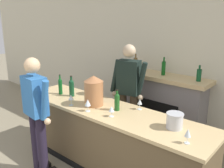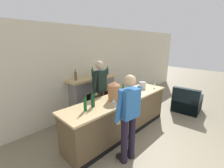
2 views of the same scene
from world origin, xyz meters
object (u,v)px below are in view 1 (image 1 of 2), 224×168
Objects in this scene: wine_bottle_burgundy_dark at (60,86)px; wine_glass_by_dispenser at (71,98)px; wine_bottle_merlot_tall at (72,87)px; wine_glass_near_bucket at (88,103)px; fireplace_stone at (162,108)px; copper_dispenser at (94,90)px; wine_glass_mid_counter at (112,109)px; ice_bucket_steel at (175,121)px; wine_bottle_chardonnay_pale at (117,101)px; wine_glass_front_right at (188,133)px; wine_glass_back_row at (140,102)px; person_bartender at (128,93)px; person_customer at (37,113)px.

wine_glass_by_dispenser is at bearing -23.44° from wine_bottle_burgundy_dark.
wine_glass_near_bucket is (0.68, -0.29, -0.03)m from wine_bottle_merlot_tall.
wine_bottle_burgundy_dark is (-1.23, -1.32, 0.48)m from fireplace_stone.
copper_dispenser reaches higher than wine_glass_mid_counter.
copper_dispenser is 2.19× the size of ice_bucket_steel.
wine_bottle_merlot_tall is (-1.00, -1.27, 0.48)m from fireplace_stone.
fireplace_stone reaches higher than wine_bottle_merlot_tall.
wine_bottle_chardonnay_pale is 1.18m from wine_glass_front_right.
wine_glass_back_row is at bearing 25.69° from copper_dispenser.
fireplace_stone is 0.90× the size of person_bartender.
fireplace_stone is at bearing 88.67° from wine_bottle_chardonnay_pale.
wine_bottle_merlot_tall reaches higher than wine_glass_near_bucket.
copper_dispenser is (0.38, 0.74, 0.23)m from person_customer.
person_bartender reaches higher than copper_dispenser.
person_bartender is 0.98m from wine_glass_by_dispenser.
wine_bottle_merlot_tall reaches higher than wine_glass_mid_counter.
copper_dispenser reaches higher than wine_glass_near_bucket.
fireplace_stone is at bearing 92.26° from wine_glass_mid_counter.
wine_glass_by_dispenser is at bearing -155.36° from wine_bottle_chardonnay_pale.
wine_glass_mid_counter is 1.07m from wine_glass_front_right.
fireplace_stone is 1.65m from wine_glass_near_bucket.
wine_glass_back_row is (0.23, 0.24, -0.03)m from wine_bottle_chardonnay_pale.
fireplace_stone is 1.14m from wine_glass_back_row.
wine_bottle_chardonnay_pale is at bearing -179.64° from ice_bucket_steel.
person_bartender is at bearing 152.43° from ice_bucket_steel.
ice_bucket_steel is 0.60× the size of wine_bottle_merlot_tall.
wine_glass_front_right is (1.13, -1.50, 0.45)m from fireplace_stone.
fireplace_stone is at bearing 67.01° from person_bartender.
wine_bottle_merlot_tall is 2.40× the size of wine_glass_mid_counter.
fireplace_stone is at bearing 124.20° from ice_bucket_steel.
wine_glass_mid_counter is at bearing -18.07° from copper_dispenser.
wine_bottle_chardonnay_pale is 0.71m from wine_glass_by_dispenser.
wine_glass_front_right reaches higher than wine_glass_by_dispenser.
wine_glass_near_bucket is (-1.45, -0.06, 0.01)m from wine_glass_front_right.
person_bartender is at bearing -112.99° from fireplace_stone.
wine_glass_mid_counter is at bearing 11.17° from wine_glass_near_bucket.
copper_dispenser is at bearing -102.11° from person_bartender.
ice_bucket_steel is 2.09m from wine_bottle_burgundy_dark.
copper_dispenser is at bearing -6.16° from wine_bottle_merlot_tall.
wine_bottle_chardonnay_pale reaches higher than wine_glass_mid_counter.
wine_glass_by_dispenser reaches higher than wine_glass_back_row.
wine_glass_mid_counter is 0.73m from wine_glass_by_dispenser.
copper_dispenser is 2.76× the size of wine_glass_by_dispenser.
copper_dispenser reaches higher than wine_glass_front_right.
ice_bucket_steel is (1.66, 0.81, 0.10)m from person_customer.
copper_dispenser is 0.28m from wine_glass_near_bucket.
person_customer is at bearing -117.03° from copper_dispenser.
wine_glass_by_dispenser is 0.35m from wine_glass_near_bucket.
wine_bottle_chardonnay_pale is (0.40, 0.06, -0.09)m from copper_dispenser.
wine_glass_near_bucket is 0.74m from wine_glass_back_row.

